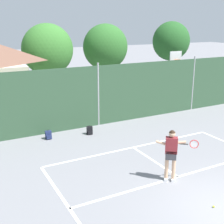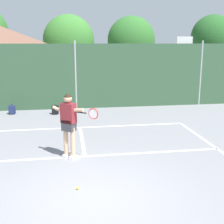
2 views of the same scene
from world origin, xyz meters
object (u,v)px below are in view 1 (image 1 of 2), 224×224
basketball_hoop (174,71)px  backpack_navy (48,135)px  tennis_player (171,151)px  backpack_black (90,131)px  tennis_ball (214,206)px

basketball_hoop → backpack_navy: bearing=-167.4°
basketball_hoop → tennis_player: 10.23m
tennis_player → backpack_navy: (-2.56, 5.83, -0.92)m
tennis_player → backpack_black: size_ratio=4.01×
tennis_player → backpack_black: tennis_player is taller
basketball_hoop → backpack_black: basketball_hoop is taller
backpack_black → tennis_ball: bearing=-84.4°
basketball_hoop → backpack_black: size_ratio=7.67×
tennis_ball → backpack_black: backpack_black is taller
basketball_hoop → tennis_ball: 11.84m
backpack_navy → basketball_hoop: bearing=12.6°
basketball_hoop → tennis_ball: size_ratio=53.79×
basketball_hoop → backpack_navy: 9.48m
basketball_hoop → tennis_player: size_ratio=1.91×
backpack_navy → backpack_black: (1.97, -0.33, 0.00)m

